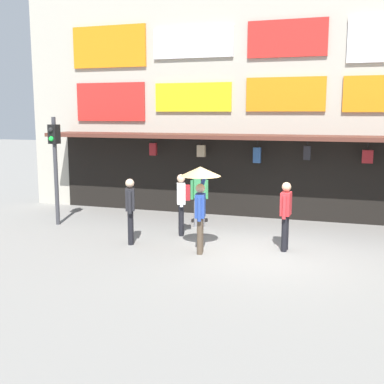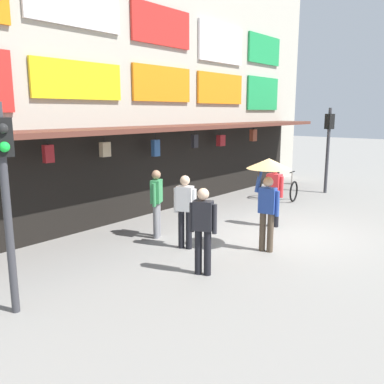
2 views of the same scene
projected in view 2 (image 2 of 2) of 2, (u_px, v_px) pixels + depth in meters
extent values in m
plane|color=gray|center=(277.00, 234.00, 10.37)|extent=(80.00, 80.00, 0.00)
cube|color=#B2AD9E|center=(147.00, 80.00, 12.47)|extent=(18.00, 1.20, 8.00)
cube|color=#592D23|center=(179.00, 128.00, 11.93)|extent=(15.30, 1.40, 0.12)
cube|color=white|center=(75.00, 6.00, 9.55)|extent=(2.64, 0.08, 0.94)
cube|color=red|center=(162.00, 26.00, 11.77)|extent=(2.37, 0.08, 1.09)
cube|color=white|center=(221.00, 43.00, 14.03)|extent=(2.47, 0.08, 1.28)
cube|color=green|center=(264.00, 50.00, 16.23)|extent=(2.34, 0.08, 1.10)
cube|color=yellow|center=(79.00, 80.00, 9.88)|extent=(2.55, 0.08, 0.91)
cube|color=orange|center=(163.00, 84.00, 12.09)|extent=(2.40, 0.08, 1.03)
cube|color=orange|center=(221.00, 89.00, 14.32)|extent=(2.57, 0.08, 1.04)
cube|color=green|center=(263.00, 94.00, 16.56)|extent=(2.31, 0.08, 1.30)
cylinder|color=black|center=(47.00, 140.00, 8.95)|extent=(0.02, 0.02, 0.20)
cube|color=maroon|center=(48.00, 154.00, 9.01)|extent=(0.22, 0.13, 0.40)
cylinder|color=black|center=(105.00, 137.00, 10.22)|extent=(0.02, 0.02, 0.24)
cube|color=tan|center=(105.00, 149.00, 10.27)|extent=(0.26, 0.15, 0.37)
cylinder|color=black|center=(155.00, 135.00, 11.56)|extent=(0.02, 0.02, 0.27)
cube|color=#2D5693|center=(156.00, 148.00, 11.63)|extent=(0.23, 0.14, 0.47)
cylinder|color=black|center=(195.00, 132.00, 12.56)|extent=(0.02, 0.02, 0.18)
cube|color=#232328|center=(195.00, 141.00, 12.61)|extent=(0.20, 0.12, 0.40)
cylinder|color=black|center=(221.00, 131.00, 13.96)|extent=(0.02, 0.02, 0.28)
cube|color=maroon|center=(221.00, 141.00, 14.02)|extent=(0.30, 0.18, 0.37)
cylinder|color=black|center=(253.00, 128.00, 15.10)|extent=(0.02, 0.02, 0.13)
cube|color=brown|center=(253.00, 135.00, 15.16)|extent=(0.28, 0.17, 0.43)
cube|color=black|center=(163.00, 171.00, 12.62)|extent=(15.30, 0.04, 2.50)
cylinder|color=#38383D|center=(7.00, 212.00, 6.01)|extent=(0.12, 0.12, 3.20)
cube|color=black|center=(0.00, 137.00, 5.80)|extent=(0.31, 0.27, 0.56)
sphere|color=black|center=(3.00, 128.00, 5.68)|extent=(0.15, 0.15, 0.15)
sphere|color=#19DB3D|center=(4.00, 147.00, 5.73)|extent=(0.15, 0.15, 0.15)
cylinder|color=#38383D|center=(328.00, 151.00, 15.29)|extent=(0.12, 0.12, 3.20)
cube|color=black|center=(330.00, 121.00, 15.08)|extent=(0.34, 0.31, 0.56)
sphere|color=red|center=(327.00, 118.00, 15.16)|extent=(0.15, 0.15, 0.15)
sphere|color=black|center=(326.00, 125.00, 15.21)|extent=(0.15, 0.15, 0.15)
torus|color=black|center=(294.00, 191.00, 13.98)|extent=(0.72, 0.14, 0.72)
torus|color=black|center=(264.00, 188.00, 14.57)|extent=(0.72, 0.14, 0.72)
cylinder|color=#A3998E|center=(279.00, 183.00, 14.22)|extent=(0.16, 0.99, 0.05)
cylinder|color=#A3998E|center=(275.00, 178.00, 14.28)|extent=(0.04, 0.04, 0.35)
cube|color=black|center=(275.00, 172.00, 14.24)|extent=(0.12, 0.21, 0.06)
cylinder|color=#A3998E|center=(292.00, 179.00, 13.94)|extent=(0.04, 0.04, 0.50)
cylinder|color=black|center=(292.00, 172.00, 13.89)|extent=(0.44, 0.08, 0.04)
cylinder|color=black|center=(271.00, 210.00, 11.01)|extent=(0.14, 0.14, 0.88)
cylinder|color=black|center=(276.00, 211.00, 10.89)|extent=(0.14, 0.14, 0.88)
cube|color=red|center=(274.00, 184.00, 10.81)|extent=(0.24, 0.37, 0.56)
sphere|color=tan|center=(275.00, 169.00, 10.73)|extent=(0.22, 0.22, 0.22)
cylinder|color=red|center=(267.00, 185.00, 10.97)|extent=(0.09, 0.09, 0.56)
cylinder|color=red|center=(282.00, 187.00, 10.67)|extent=(0.09, 0.09, 0.56)
cylinder|color=brown|center=(270.00, 233.00, 8.94)|extent=(0.14, 0.14, 0.88)
cylinder|color=brown|center=(262.00, 232.00, 9.03)|extent=(0.14, 0.14, 0.88)
cube|color=#28479E|center=(268.00, 200.00, 8.84)|extent=(0.28, 0.39, 0.56)
sphere|color=tan|center=(268.00, 182.00, 8.76)|extent=(0.22, 0.22, 0.22)
cylinder|color=#28479E|center=(277.00, 204.00, 8.75)|extent=(0.09, 0.09, 0.56)
cylinder|color=#28479E|center=(259.00, 181.00, 8.87)|extent=(0.23, 0.09, 0.48)
cylinder|color=#4C3823|center=(259.00, 177.00, 8.85)|extent=(0.02, 0.02, 0.55)
cone|color=#E0B770|center=(269.00, 163.00, 8.69)|extent=(0.96, 0.96, 0.22)
cylinder|color=black|center=(198.00, 252.00, 7.72)|extent=(0.14, 0.14, 0.88)
cylinder|color=black|center=(207.00, 253.00, 7.66)|extent=(0.14, 0.14, 0.88)
cube|color=#232328|center=(203.00, 216.00, 7.55)|extent=(0.34, 0.42, 0.56)
sphere|color=beige|center=(203.00, 194.00, 7.47)|extent=(0.22, 0.22, 0.22)
cylinder|color=#232328|center=(192.00, 217.00, 7.62)|extent=(0.09, 0.09, 0.56)
cylinder|color=#232328|center=(215.00, 219.00, 7.50)|extent=(0.09, 0.09, 0.56)
cylinder|color=gray|center=(158.00, 219.00, 10.08)|extent=(0.14, 0.14, 0.88)
cylinder|color=gray|center=(156.00, 221.00, 9.90)|extent=(0.14, 0.14, 0.88)
cube|color=#388E51|center=(156.00, 191.00, 9.85)|extent=(0.42, 0.37, 0.56)
sphere|color=#A87A5B|center=(156.00, 175.00, 9.77)|extent=(0.22, 0.22, 0.22)
cylinder|color=#388E51|center=(159.00, 192.00, 10.07)|extent=(0.09, 0.09, 0.56)
cylinder|color=#388E51|center=(154.00, 195.00, 9.65)|extent=(0.09, 0.09, 0.56)
cylinder|color=black|center=(189.00, 230.00, 9.15)|extent=(0.14, 0.14, 0.88)
cylinder|color=black|center=(181.00, 229.00, 9.20)|extent=(0.14, 0.14, 0.88)
cube|color=white|center=(185.00, 199.00, 9.03)|extent=(0.34, 0.42, 0.56)
sphere|color=beige|center=(185.00, 180.00, 8.95)|extent=(0.22, 0.22, 0.22)
cylinder|color=white|center=(194.00, 201.00, 8.98)|extent=(0.09, 0.09, 0.56)
cylinder|color=white|center=(176.00, 200.00, 9.11)|extent=(0.09, 0.09, 0.56)
cube|color=maroon|center=(187.00, 196.00, 9.18)|extent=(0.25, 0.32, 0.40)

